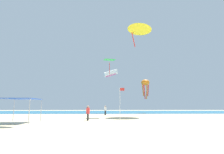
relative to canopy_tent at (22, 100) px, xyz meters
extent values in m
cube|color=beige|center=(8.56, 0.95, -2.32)|extent=(110.00, 110.00, 0.10)
cube|color=#1E6B93|center=(8.56, 32.04, -2.26)|extent=(110.00, 25.73, 0.03)
cylinder|color=#B2B2B7|center=(1.49, -1.48, -1.11)|extent=(0.07, 0.07, 2.34)
cylinder|color=#B2B2B7|center=(-1.49, 1.48, -1.11)|extent=(0.07, 0.07, 2.34)
cylinder|color=#B2B2B7|center=(1.49, 1.48, -1.11)|extent=(0.07, 0.07, 2.34)
cube|color=blue|center=(0.00, 0.00, 0.09)|extent=(3.04, 3.03, 0.06)
cylinder|color=black|center=(8.49, 14.41, -1.88)|extent=(0.15, 0.15, 0.78)
cylinder|color=black|center=(8.37, 14.69, -1.88)|extent=(0.15, 0.15, 0.78)
cylinder|color=white|center=(8.43, 14.55, -1.15)|extent=(0.41, 0.41, 0.68)
sphere|color=tan|center=(8.43, 14.55, -0.69)|extent=(0.25, 0.25, 0.25)
cylinder|color=black|center=(6.59, 2.20, -1.89)|extent=(0.15, 0.15, 0.77)
cylinder|color=black|center=(6.56, 1.90, -1.89)|extent=(0.15, 0.15, 0.77)
cylinder|color=red|center=(6.58, 2.05, -1.18)|extent=(0.40, 0.40, 0.67)
sphere|color=tan|center=(6.58, 2.05, -0.72)|extent=(0.25, 0.25, 0.25)
cylinder|color=silver|center=(10.35, 3.49, -0.33)|extent=(0.06, 0.06, 3.88)
cube|color=red|center=(10.65, 3.49, 1.43)|extent=(0.55, 0.02, 0.35)
cube|color=white|center=(9.73, 25.66, 7.75)|extent=(3.51, 2.82, 2.59)
cube|color=pink|center=(9.73, 25.66, 7.18)|extent=(2.75, 1.93, 1.43)
cone|color=yellow|center=(14.97, 13.12, 14.33)|extent=(6.40, 6.38, 1.46)
cylinder|color=red|center=(13.92, 14.79, 12.85)|extent=(1.00, 0.71, 3.53)
cube|color=green|center=(9.12, 9.74, 6.95)|extent=(2.09, 2.08, 0.26)
cylinder|color=red|center=(9.12, 9.74, 5.46)|extent=(0.10, 0.10, 1.91)
ellipsoid|color=orange|center=(18.51, 25.49, 5.32)|extent=(2.65, 2.65, 1.51)
cylinder|color=orange|center=(18.71, 24.88, 3.70)|extent=(0.31, 0.45, 2.34)
cylinder|color=red|center=(19.13, 25.36, 3.35)|extent=(0.53, 0.29, 3.04)
cylinder|color=orange|center=(18.93, 25.97, 3.00)|extent=(0.48, 0.51, 3.74)
cylinder|color=red|center=(18.30, 26.09, 3.70)|extent=(0.31, 0.45, 2.34)
cylinder|color=orange|center=(17.88, 25.61, 3.35)|extent=(0.53, 0.29, 3.04)
cylinder|color=red|center=(18.08, 25.01, 3.00)|extent=(0.48, 0.51, 3.74)
camera|label=1|loc=(8.75, -18.16, -0.66)|focal=27.83mm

